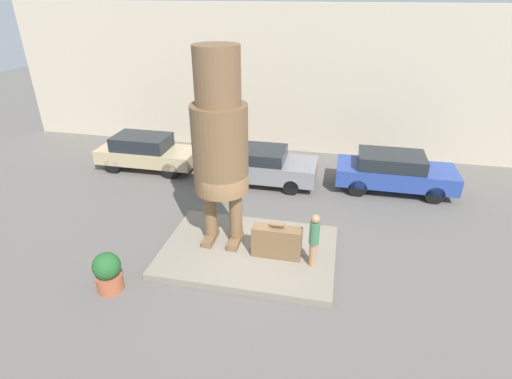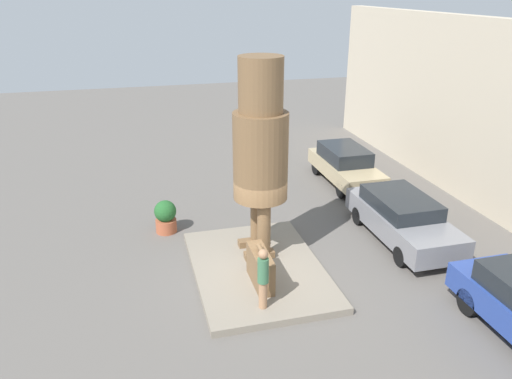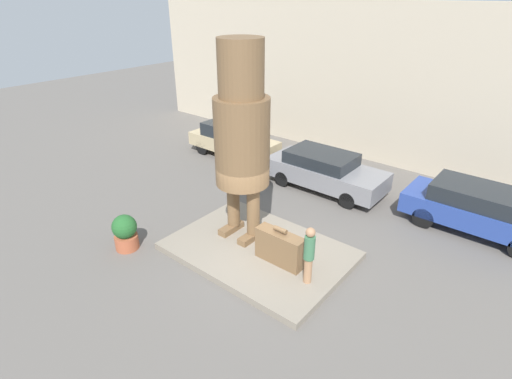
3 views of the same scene
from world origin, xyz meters
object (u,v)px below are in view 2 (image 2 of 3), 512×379
object	(u,v)px
giant_suitcase	(260,268)
parked_car_grey	(402,217)
statue_figure	(261,144)
planter_pot	(166,216)
parked_car_tan	(345,165)
tourist	(263,276)

from	to	relation	value
giant_suitcase	parked_car_grey	size ratio (longest dim) A/B	0.31
statue_figure	planter_pot	bearing A→B (deg)	-132.63
parked_car_grey	planter_pot	bearing A→B (deg)	-108.76
giant_suitcase	planter_pot	bearing A→B (deg)	-152.59
parked_car_tan	parked_car_grey	world-z (taller)	parked_car_tan
statue_figure	tourist	bearing A→B (deg)	-13.79
tourist	planter_pot	xyz separation A→B (m)	(-5.22, -1.93, -0.54)
parked_car_grey	planter_pot	xyz separation A→B (m)	(-2.49, -7.34, -0.22)
giant_suitcase	tourist	distance (m)	1.17
tourist	planter_pot	size ratio (longest dim) A/B	1.47
statue_figure	giant_suitcase	size ratio (longest dim) A/B	4.05
statue_figure	parked_car_grey	bearing A→B (deg)	89.03
tourist	planter_pot	world-z (taller)	tourist
parked_car_tan	statue_figure	bearing A→B (deg)	-44.97
giant_suitcase	planter_pot	xyz separation A→B (m)	(-4.16, -2.16, -0.12)
giant_suitcase	parked_car_grey	world-z (taller)	parked_car_grey
parked_car_tan	parked_car_grey	size ratio (longest dim) A/B	0.93
tourist	planter_pot	bearing A→B (deg)	-159.69
planter_pot	tourist	bearing A→B (deg)	20.31
tourist	parked_car_grey	distance (m)	6.07
giant_suitcase	planter_pot	distance (m)	4.68
statue_figure	tourist	xyz separation A→B (m)	(2.81, -0.69, -2.50)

